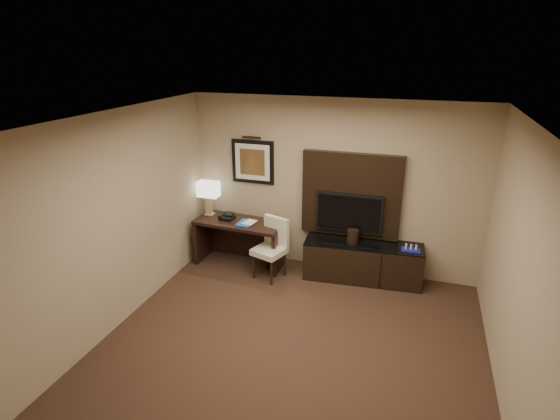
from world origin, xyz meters
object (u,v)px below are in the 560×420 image
at_px(tv, 349,213).
at_px(ice_bucket, 353,236).
at_px(credenza, 362,262).
at_px(desk_phone, 227,216).
at_px(desk_chair, 269,251).
at_px(minibar_tray, 411,248).
at_px(table_lamp, 209,198).
at_px(desk, 240,242).

bearing_deg(tv, ice_bucket, -56.74).
bearing_deg(credenza, tv, 147.83).
bearing_deg(desk_phone, desk_chair, -16.04).
relative_size(credenza, desk_phone, 8.09).
bearing_deg(tv, minibar_tray, -10.30).
distance_m(ice_bucket, minibar_tray, 0.85).
height_order(table_lamp, desk_phone, table_lamp).
bearing_deg(desk_chair, desk_phone, 178.10).
bearing_deg(credenza, desk, 177.86).
bearing_deg(credenza, table_lamp, 174.69).
bearing_deg(desk, credenza, 6.00).
bearing_deg(ice_bucket, desk_phone, -178.50).
relative_size(desk_chair, minibar_tray, 3.41).
relative_size(table_lamp, desk_phone, 2.65).
relative_size(desk_chair, desk_phone, 4.16).
bearing_deg(desk_chair, credenza, 33.14).
xyz_separation_m(table_lamp, desk_phone, (0.36, -0.10, -0.23)).
distance_m(tv, table_lamp, 2.30).
xyz_separation_m(desk_chair, table_lamp, (-1.19, 0.40, 0.59)).
bearing_deg(ice_bucket, desk_chair, -163.63).
height_order(desk_chair, table_lamp, table_lamp).
xyz_separation_m(desk_chair, minibar_tray, (2.06, 0.34, 0.20)).
xyz_separation_m(credenza, desk_phone, (-2.20, -0.07, 0.51)).
bearing_deg(desk, desk_chair, -21.37).
bearing_deg(desk_phone, desk, -1.05).
relative_size(desk, desk_phone, 6.47).
xyz_separation_m(table_lamp, ice_bucket, (2.39, -0.04, -0.34)).
bearing_deg(desk_chair, ice_bucket, 34.57).
bearing_deg(tv, credenza, -27.57).
distance_m(credenza, desk_phone, 2.26).
bearing_deg(tv, desk_chair, -155.41).
distance_m(desk, desk_chair, 0.67).
bearing_deg(table_lamp, ice_bucket, -1.06).
height_order(desk, minibar_tray, desk).
xyz_separation_m(tv, desk_chair, (-1.11, -0.51, -0.57)).
distance_m(tv, minibar_tray, 1.03).
relative_size(credenza, ice_bucket, 8.75).
height_order(table_lamp, ice_bucket, table_lamp).
distance_m(desk_phone, minibar_tray, 2.89).
relative_size(desk_phone, ice_bucket, 1.08).
xyz_separation_m(tv, table_lamp, (-2.29, -0.11, 0.02)).
bearing_deg(credenza, desk_chair, -169.66).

